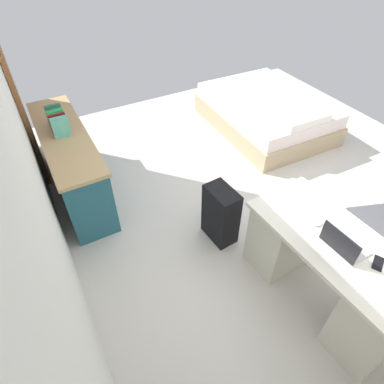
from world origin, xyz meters
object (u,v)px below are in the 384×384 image
(credenza, at_px, (72,164))
(bed, at_px, (266,113))
(figurine_small, at_px, (51,109))
(suitcase_black, at_px, (221,214))
(cell_phone_near_laptop, at_px, (378,263))
(desk, at_px, (327,270))
(computer_mouse, at_px, (318,223))
(laptop, at_px, (343,244))

(credenza, height_order, bed, credenza)
(credenza, distance_m, figurine_small, 0.67)
(bed, xyz_separation_m, figurine_small, (0.43, 2.88, 0.61))
(suitcase_black, xyz_separation_m, cell_phone_near_laptop, (-1.28, -0.49, 0.42))
(cell_phone_near_laptop, bearing_deg, desk, -8.60)
(bed, height_order, cell_phone_near_laptop, cell_phone_near_laptop)
(cell_phone_near_laptop, relative_size, figurine_small, 1.24)
(computer_mouse, bearing_deg, cell_phone_near_laptop, -170.90)
(desk, relative_size, bed, 0.76)
(suitcase_black, xyz_separation_m, laptop, (-1.05, -0.36, 0.47))
(bed, relative_size, laptop, 6.08)
(desk, distance_m, laptop, 0.40)
(credenza, height_order, figurine_small, figurine_small)
(computer_mouse, height_order, figurine_small, figurine_small)
(computer_mouse, distance_m, cell_phone_near_laptop, 0.49)
(computer_mouse, bearing_deg, suitcase_black, 23.82)
(credenza, bearing_deg, desk, -148.43)
(laptop, xyz_separation_m, computer_mouse, (0.26, -0.03, -0.03))
(bed, xyz_separation_m, suitcase_black, (-1.50, 1.77, 0.07))
(cell_phone_near_laptop, bearing_deg, suitcase_black, -7.43)
(suitcase_black, bearing_deg, credenza, 33.57)
(credenza, xyz_separation_m, bed, (0.07, -2.88, -0.16))
(computer_mouse, bearing_deg, laptop, 170.98)
(suitcase_black, height_order, laptop, laptop)
(desk, height_order, credenza, credenza)
(suitcase_black, xyz_separation_m, computer_mouse, (-0.79, -0.39, 0.43))
(credenza, height_order, laptop, laptop)
(suitcase_black, bearing_deg, figurine_small, 25.74)
(suitcase_black, bearing_deg, laptop, -165.35)
(figurine_small, bearing_deg, bed, -98.45)
(figurine_small, bearing_deg, suitcase_black, -150.08)
(bed, xyz_separation_m, computer_mouse, (-2.29, 1.38, 0.50))
(laptop, xyz_separation_m, figurine_small, (2.98, 1.47, 0.07))
(credenza, height_order, suitcase_black, credenza)
(credenza, relative_size, laptop, 5.64)
(bed, height_order, figurine_small, figurine_small)
(bed, bearing_deg, figurine_small, 81.55)
(laptop, relative_size, figurine_small, 2.90)
(credenza, relative_size, computer_mouse, 18.00)
(desk, relative_size, computer_mouse, 14.66)
(suitcase_black, bearing_deg, cell_phone_near_laptop, -163.25)
(figurine_small, bearing_deg, credenza, -179.82)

